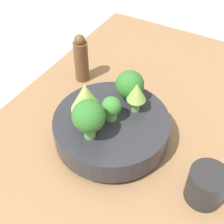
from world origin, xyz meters
The scene contains 10 objects.
ground_plane centered at (0.00, 0.00, 0.00)m, with size 6.00×6.00×0.00m, color #ADA89E.
table centered at (0.00, 0.00, 0.02)m, with size 1.17×0.62×0.04m.
bowl centered at (0.00, -0.01, 0.08)m, with size 0.27×0.27×0.07m.
broccoli_floret_left centered at (-0.07, 0.01, 0.17)m, with size 0.07×0.07×0.10m.
romanesco_piece_near centered at (0.05, -0.04, 0.16)m, with size 0.05×0.05×0.08m.
romanesco_piece_far centered at (-0.03, 0.04, 0.18)m, with size 0.07×0.07×0.11m.
broccoli_floret_right centered at (0.08, -0.01, 0.16)m, with size 0.07×0.07×0.08m.
broccoli_floret_center centered at (0.00, -0.01, 0.15)m, with size 0.04×0.04×0.06m.
cup centered at (-0.04, -0.25, 0.08)m, with size 0.08×0.08×0.08m.
pepper_mill centered at (0.17, 0.19, 0.11)m, with size 0.04×0.04×0.15m.
Camera 1 is at (-0.44, -0.26, 0.63)m, focal length 50.00 mm.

